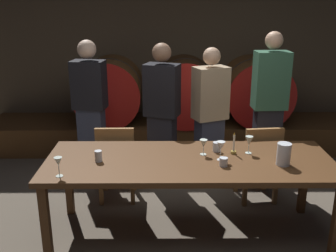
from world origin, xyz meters
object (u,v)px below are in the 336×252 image
chair_left (117,160)px  wine_barrel_center (185,90)px  wine_barrel_left (110,90)px  guest_far_right (269,109)px  pitcher (284,154)px  candle_center (234,148)px  wine_barrel_right (255,90)px  wine_glass_far_left (58,162)px  wine_glass_far_right (249,141)px  chair_right (259,160)px  cup_right (223,162)px  guest_center_left (162,115)px  wine_glass_center_right (221,146)px  wine_glass_center_left (204,144)px  cup_left (98,156)px  dining_table (189,166)px  cup_center (217,147)px  guest_center_right (210,116)px  guest_far_left (91,110)px

chair_left → wine_barrel_center: bearing=-117.2°
wine_barrel_left → guest_far_right: size_ratio=0.52×
wine_barrel_center → pitcher: size_ratio=4.83×
candle_center → pitcher: (0.39, -0.25, 0.04)m
wine_barrel_left → wine_barrel_right: same height
wine_glass_far_left → chair_left: bearing=71.9°
wine_barrel_left → wine_glass_far_right: wine_barrel_left is taller
chair_right → cup_right: 1.01m
guest_center_left → wine_glass_far_right: guest_center_left is taller
wine_glass_center_right → wine_glass_far_right: wine_glass_center_right is taller
guest_far_right → wine_glass_center_right: (-0.71, -1.15, -0.02)m
wine_glass_center_right → wine_glass_far_right: (0.28, 0.16, -0.01)m
guest_center_left → wine_glass_far_left: 1.67m
wine_glass_far_left → wine_barrel_right: bearing=51.0°
guest_center_left → wine_glass_far_left: (-0.82, -1.45, 0.03)m
wine_barrel_left → wine_glass_center_left: (1.14, -2.21, 0.01)m
wine_glass_center_left → cup_left: bearing=-170.9°
guest_center_left → wine_glass_far_right: (0.81, -0.97, 0.03)m
wine_barrel_left → dining_table: wine_barrel_left is taller
candle_center → wine_glass_center_left: 0.29m
wine_barrel_right → cup_center: size_ratio=10.41×
pitcher → wine_glass_far_right: pitcher is taller
cup_center → chair_left: bearing=154.3°
chair_right → guest_center_right: (-0.50, 0.48, 0.34)m
wine_barrel_left → chair_left: 1.71m
chair_right → wine_glass_far_left: wine_glass_far_left is taller
wine_barrel_center → candle_center: (0.35, -2.19, -0.04)m
wine_barrel_left → wine_barrel_center: 1.08m
chair_right → cup_right: bearing=51.3°
wine_glass_center_left → cup_center: bearing=31.0°
guest_far_left → guest_far_right: (2.09, -0.16, 0.05)m
dining_table → pitcher: pitcher is taller
wine_barrel_left → guest_center_right: guest_center_right is taller
dining_table → guest_center_right: 1.19m
wine_barrel_right → guest_center_right: bearing=-123.5°
candle_center → wine_glass_far_left: candle_center is taller
guest_far_left → wine_barrel_right: bearing=-146.3°
dining_table → cup_left: size_ratio=25.86×
wine_barrel_left → chair_right: wine_barrel_left is taller
dining_table → cup_right: (0.28, -0.15, 0.10)m
wine_barrel_right → wine_glass_far_right: (-0.52, -2.18, 0.02)m
wine_glass_far_left → wine_glass_far_right: (1.63, 0.49, -0.00)m
dining_table → wine_glass_far_right: 0.60m
wine_barrel_right → guest_center_left: guest_center_left is taller
wine_barrel_left → chair_left: size_ratio=1.07×
guest_far_left → wine_glass_far_right: (1.67, -1.15, 0.02)m
wine_barrel_left → guest_far_right: (1.99, -1.19, 0.06)m
guest_far_left → wine_glass_center_right: size_ratio=9.78×
guest_center_right → guest_far_right: 0.68m
chair_right → guest_center_right: 0.77m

